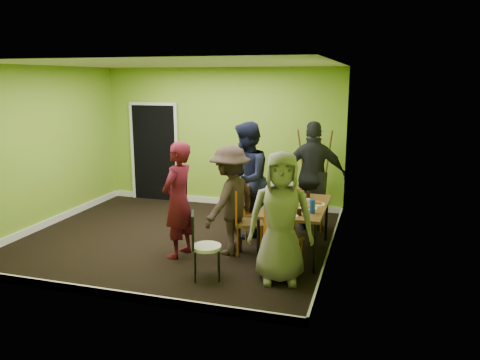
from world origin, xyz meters
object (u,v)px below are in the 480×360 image
object	(u,v)px
orange_bottle	(291,198)
person_standing	(178,200)
dining_table	(295,208)
chair_back_end	(312,190)
chair_front_end	(281,234)
thermos	(299,198)
chair_bentwood	(202,242)
person_back_end	(314,176)
chair_left_near	(243,217)
person_left_near	(230,200)
chair_left_far	(255,209)
person_left_far	(246,180)
blue_bottle	(312,206)
easel	(314,173)
person_front_end	(281,218)

from	to	relation	value
orange_bottle	person_standing	xyz separation A→B (m)	(-1.51, -0.85, 0.06)
dining_table	chair_back_end	distance (m)	1.12
chair_front_end	orange_bottle	distance (m)	1.10
thermos	chair_bentwood	bearing A→B (deg)	-129.78
person_standing	person_back_end	size ratio (longest dim) A/B	0.91
chair_left_near	person_left_near	xyz separation A→B (m)	(-0.19, -0.06, 0.25)
chair_back_end	chair_bentwood	size ratio (longest dim) A/B	1.17
chair_left_far	person_left_far	world-z (taller)	person_left_far
blue_bottle	chair_bentwood	bearing A→B (deg)	-146.37
dining_table	thermos	bearing A→B (deg)	27.75
thermos	orange_bottle	size ratio (longest dim) A/B	2.67
person_standing	easel	bearing A→B (deg)	158.65
thermos	person_left_near	world-z (taller)	person_left_near
person_back_end	person_left_near	bearing A→B (deg)	44.84
person_left_far	orange_bottle	bearing A→B (deg)	63.60
easel	chair_back_end	bearing A→B (deg)	-84.05
thermos	person_standing	bearing A→B (deg)	-159.06
person_left_far	person_left_near	bearing A→B (deg)	-3.65
chair_left_far	easel	bearing A→B (deg)	166.99
thermos	blue_bottle	distance (m)	0.47
dining_table	person_front_end	bearing A→B (deg)	-90.48
chair_bentwood	thermos	distance (m)	1.69
chair_bentwood	blue_bottle	distance (m)	1.61
person_standing	person_left_far	size ratio (longest dim) A/B	0.90
person_standing	person_left_far	bearing A→B (deg)	159.77
easel	orange_bottle	xyz separation A→B (m)	(-0.10, -1.82, -0.03)
chair_bentwood	person_front_end	distance (m)	1.08
person_left_near	person_back_end	size ratio (longest dim) A/B	0.87
chair_left_near	chair_front_end	world-z (taller)	same
thermos	chair_left_far	bearing A→B (deg)	152.11
chair_left_near	person_standing	xyz separation A→B (m)	(-0.87, -0.40, 0.29)
person_left_far	chair_left_near	bearing A→B (deg)	9.62
chair_left_near	thermos	world-z (taller)	chair_left_near
chair_bentwood	thermos	size ratio (longest dim) A/B	4.16
chair_left_near	orange_bottle	bearing A→B (deg)	107.06
chair_back_end	orange_bottle	distance (m)	0.90
chair_left_near	dining_table	bearing A→B (deg)	87.57
thermos	person_standing	distance (m)	1.78
chair_left_far	person_left_far	distance (m)	0.50
chair_left_near	person_left_near	size ratio (longest dim) A/B	0.61
person_back_end	person_front_end	xyz separation A→B (m)	(-0.10, -2.28, -0.09)
chair_left_far	orange_bottle	distance (m)	0.72
orange_bottle	person_left_near	world-z (taller)	person_left_near
easel	person_left_far	bearing A→B (deg)	-121.82
chair_front_end	person_back_end	size ratio (longest dim) A/B	0.53
person_back_end	blue_bottle	bearing A→B (deg)	86.33
chair_bentwood	dining_table	bearing A→B (deg)	119.51
dining_table	thermos	distance (m)	0.17
chair_back_end	person_left_near	size ratio (longest dim) A/B	0.64
blue_bottle	person_standing	world-z (taller)	person_standing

